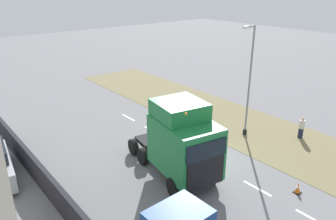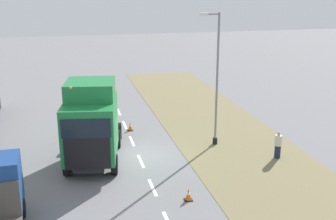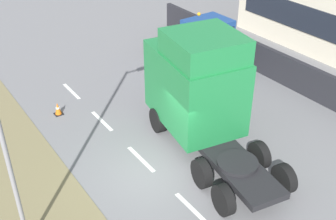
% 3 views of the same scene
% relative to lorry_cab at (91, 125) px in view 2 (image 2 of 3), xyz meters
% --- Properties ---
extents(ground_plane, '(120.00, 120.00, 0.00)m').
position_rel_lorry_cab_xyz_m(ground_plane, '(-2.56, -0.77, -2.30)').
color(ground_plane, slate).
rests_on(ground_plane, ground).
extents(grass_verge, '(7.00, 44.00, 0.01)m').
position_rel_lorry_cab_xyz_m(grass_verge, '(-8.56, -0.77, -2.29)').
color(grass_verge, olive).
rests_on(grass_verge, ground).
extents(lane_markings, '(0.16, 17.80, 0.00)m').
position_rel_lorry_cab_xyz_m(lane_markings, '(-2.56, -1.47, -2.30)').
color(lane_markings, white).
rests_on(lane_markings, ground).
extents(lorry_cab, '(3.73, 7.33, 4.70)m').
position_rel_lorry_cab_xyz_m(lorry_cab, '(0.00, 0.00, 0.00)').
color(lorry_cab, black).
rests_on(lorry_cab, ground).
extents(lamp_post, '(1.26, 0.29, 7.85)m').
position_rel_lorry_cab_xyz_m(lamp_post, '(-7.32, -1.38, 1.42)').
color(lamp_post, black).
rests_on(lamp_post, ground).
extents(pedestrian, '(0.39, 0.39, 1.54)m').
position_rel_lorry_cab_xyz_m(pedestrian, '(-10.07, 1.46, -1.55)').
color(pedestrian, '#1E233D').
rests_on(pedestrian, ground).
extents(traffic_cone_lead, '(0.36, 0.36, 0.58)m').
position_rel_lorry_cab_xyz_m(traffic_cone_lead, '(-3.88, 4.92, -2.01)').
color(traffic_cone_lead, black).
rests_on(traffic_cone_lead, ground).
extents(traffic_cone_trailing, '(0.36, 0.36, 0.58)m').
position_rel_lorry_cab_xyz_m(traffic_cone_trailing, '(-2.77, -5.07, -2.01)').
color(traffic_cone_trailing, black).
rests_on(traffic_cone_trailing, ground).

